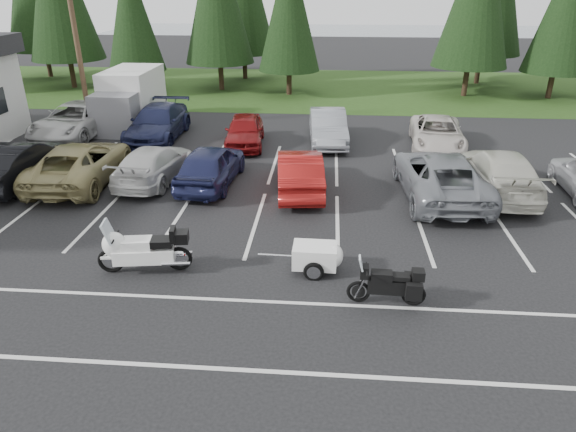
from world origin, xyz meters
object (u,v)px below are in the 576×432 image
at_px(car_far_3, 328,127).
at_px(adventure_motorcycle, 387,281).
at_px(box_truck, 127,100).
at_px(cargo_trailer, 315,258).
at_px(car_near_6, 440,176).
at_px(car_far_1, 158,123).
at_px(car_near_2, 80,163).
at_px(car_far_4, 437,134).
at_px(touring_motorcycle, 143,246).
at_px(car_near_7, 499,172).
at_px(car_near_3, 154,164).
at_px(car_near_5, 299,171).
at_px(utility_pole, 76,36).
at_px(car_near_1, 19,163).
at_px(car_far_0, 76,120).
at_px(car_near_4, 211,165).
at_px(car_far_2, 245,131).

xyz_separation_m(car_far_3, adventure_motorcycle, (1.57, -13.62, -0.14)).
relative_size(box_truck, cargo_trailer, 3.22).
xyz_separation_m(car_near_6, car_far_1, (-12.61, 6.47, -0.01)).
relative_size(car_near_2, car_far_4, 1.13).
bearing_deg(touring_motorcycle, car_far_3, 60.36).
bearing_deg(cargo_trailer, touring_motorcycle, -174.00).
bearing_deg(car_far_4, box_truck, 175.91).
bearing_deg(car_near_7, car_near_3, 0.92).
bearing_deg(car_far_3, car_near_5, -103.31).
distance_m(car_near_7, car_far_3, 8.70).
distance_m(car_near_3, adventure_motorcycle, 11.54).
bearing_deg(car_near_6, car_far_1, -29.88).
bearing_deg(car_near_3, car_near_6, -178.22).
bearing_deg(car_near_6, car_near_3, -6.90).
relative_size(car_near_6, car_far_3, 1.24).
distance_m(utility_pole, car_near_1, 9.03).
relative_size(car_near_1, cargo_trailer, 2.92).
bearing_deg(car_near_7, touring_motorcycle, 32.32).
relative_size(car_near_1, adventure_motorcycle, 2.37).
relative_size(utility_pole, car_far_3, 1.87).
height_order(car_far_0, car_far_3, car_far_0).
bearing_deg(car_near_5, car_near_7, 177.49).
bearing_deg(car_near_7, car_near_6, 17.40).
xyz_separation_m(car_far_1, car_far_3, (8.46, 0.03, -0.03)).
bearing_deg(car_far_0, car_near_3, -40.01).
relative_size(car_near_5, adventure_motorcycle, 2.18).
bearing_deg(car_far_0, car_far_4, 2.67).
relative_size(touring_motorcycle, cargo_trailer, 1.63).
relative_size(car_near_4, car_near_7, 0.84).
height_order(car_near_3, car_far_3, car_far_3).
bearing_deg(car_far_4, car_far_3, -179.66).
xyz_separation_m(car_near_3, car_near_4, (2.33, -0.25, 0.10)).
distance_m(car_far_3, touring_motorcycle, 13.49).
bearing_deg(car_far_2, touring_motorcycle, -99.33).
bearing_deg(box_truck, car_near_3, -63.38).
height_order(car_near_7, car_far_4, car_near_7).
relative_size(car_near_5, car_near_6, 0.78).
xyz_separation_m(car_near_3, car_near_5, (5.80, -0.61, 0.07)).
bearing_deg(utility_pole, car_far_3, -7.60).
height_order(car_near_2, car_near_6, car_near_6).
relative_size(utility_pole, car_near_1, 1.77).
bearing_deg(car_near_2, car_far_4, -161.54).
height_order(utility_pole, box_truck, utility_pole).
bearing_deg(utility_pole, touring_motorcycle, -61.07).
xyz_separation_m(utility_pole, adventure_motorcycle, (14.35, -15.33, -4.04)).
height_order(car_near_4, car_far_4, car_near_4).
bearing_deg(box_truck, car_near_1, -97.89).
relative_size(car_near_2, touring_motorcycle, 2.03).
relative_size(car_near_4, car_near_5, 1.00).
bearing_deg(car_near_7, utility_pole, -19.87).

